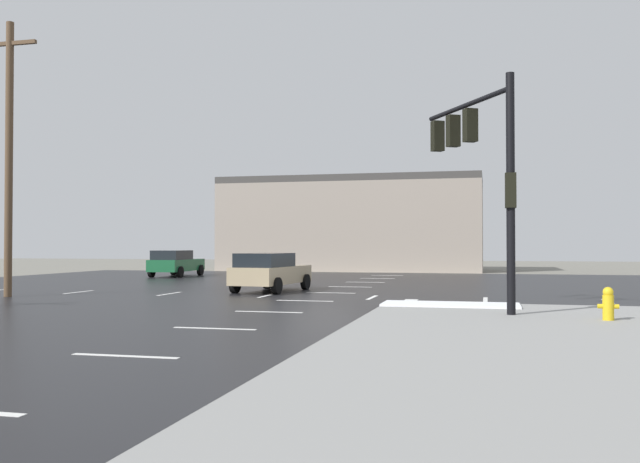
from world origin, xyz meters
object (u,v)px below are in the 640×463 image
sedan_tan (270,271)px  fire_hydrant (608,304)px  sedan_green (175,263)px  traffic_signal_mast (481,156)px  utility_pole_mid (9,153)px

sedan_tan → fire_hydrant: bearing=-122.7°
fire_hydrant → sedan_green: bearing=135.4°
sedan_green → fire_hydrant: bearing=-135.6°
sedan_tan → sedan_green: same height
traffic_signal_mast → fire_hydrant: 5.30m
traffic_signal_mast → fire_hydrant: traffic_signal_mast is taller
sedan_green → utility_pole_mid: size_ratio=0.45×
fire_hydrant → sedan_green: size_ratio=0.17×
sedan_tan → utility_pole_mid: size_ratio=0.46×
fire_hydrant → sedan_tan: bearing=140.8°
traffic_signal_mast → utility_pole_mid: size_ratio=0.61×
fire_hydrant → utility_pole_mid: (-20.00, 4.38, 4.79)m
fire_hydrant → sedan_tan: 14.78m
traffic_signal_mast → sedan_tan: size_ratio=1.34×
fire_hydrant → sedan_tan: size_ratio=0.17×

